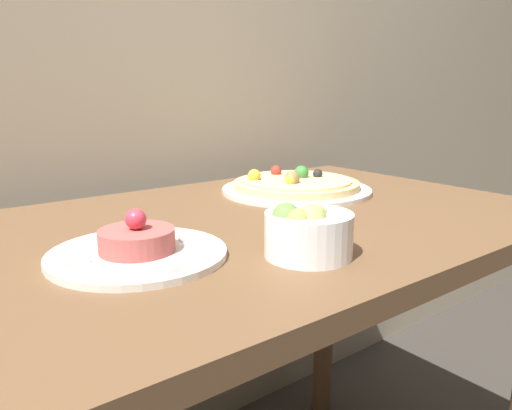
{
  "coord_description": "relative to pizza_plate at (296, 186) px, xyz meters",
  "views": [
    {
      "loc": [
        -0.45,
        -0.33,
        1.02
      ],
      "look_at": [
        0.05,
        0.31,
        0.83
      ],
      "focal_mm": 35.0,
      "sensor_mm": 36.0,
      "label": 1
    }
  ],
  "objects": [
    {
      "name": "dining_table",
      "position": [
        -0.31,
        -0.13,
        -0.13
      ],
      "size": [
        1.31,
        0.73,
        0.79
      ],
      "color": "brown",
      "rests_on": "ground_plane"
    },
    {
      "name": "pizza_plate",
      "position": [
        0.0,
        0.0,
        0.0
      ],
      "size": [
        0.34,
        0.34,
        0.06
      ],
      "color": "silver",
      "rests_on": "dining_table"
    },
    {
      "name": "small_bowl",
      "position": [
        -0.29,
        -0.34,
        0.02
      ],
      "size": [
        0.13,
        0.13,
        0.08
      ],
      "color": "white",
      "rests_on": "dining_table"
    },
    {
      "name": "tartare_plate",
      "position": [
        -0.48,
        -0.2,
        -0.0
      ],
      "size": [
        0.25,
        0.25,
        0.07
      ],
      "color": "silver",
      "rests_on": "dining_table"
    }
  ]
}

